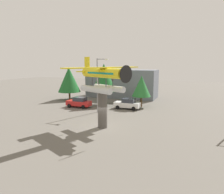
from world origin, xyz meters
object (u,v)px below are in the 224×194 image
display_pedestal (102,110)px  floatplane_monument (103,77)px  car_near_red (79,102)px  tree_west (69,80)px  tree_east (104,78)px  tree_center_back (141,86)px  car_mid_white (127,104)px  storefront_building (122,83)px  streetlight_primary (99,82)px

display_pedestal → floatplane_monument: floatplane_monument is taller
car_near_red → tree_west: bearing=-45.7°
display_pedestal → tree_east: bearing=113.1°
tree_west → tree_east: 9.12m
tree_west → tree_center_back: size_ratio=1.25×
tree_east → tree_center_back: tree_east is taller
tree_west → tree_center_back: tree_west is taller
display_pedestal → floatplane_monument: bearing=-24.8°
car_mid_white → tree_west: tree_west is taller
floatplane_monument → tree_center_back: floatplane_monument is taller
floatplane_monument → car_near_red: (-8.50, 8.86, -5.03)m
car_near_red → tree_west: tree_west is taller
floatplane_monument → tree_center_back: 13.35m
car_mid_white → tree_east: 6.71m
tree_west → floatplane_monument: bearing=-46.0°
floatplane_monument → storefront_building: bearing=128.2°
storefront_building → car_mid_white: bearing=-66.8°
streetlight_primary → tree_center_back: 8.15m
car_near_red → streetlight_primary: size_ratio=0.51×
car_near_red → tree_center_back: tree_center_back is taller
streetlight_primary → tree_center_back: (5.12, 6.25, -1.13)m
display_pedestal → tree_center_back: (1.42, 13.03, 1.48)m
floatplane_monument → car_near_red: bearing=158.6°
tree_east → tree_center_back: 6.88m
car_near_red → tree_center_back: bearing=-156.7°
display_pedestal → car_mid_white: 10.66m
floatplane_monument → tree_west: bearing=158.8°
display_pedestal → floatplane_monument: 3.79m
display_pedestal → car_mid_white: size_ratio=1.01×
tree_west → tree_east: bearing=-14.3°
display_pedestal → tree_center_back: bearing=83.8°
car_mid_white → streetlight_primary: size_ratio=0.51×
streetlight_primary → storefront_building: bearing=95.5°
display_pedestal → car_mid_white: display_pedestal is taller
streetlight_primary → tree_center_back: streetlight_primary is taller
display_pedestal → tree_east: (-5.29, 12.41, 2.83)m
display_pedestal → tree_west: size_ratio=0.63×
car_mid_white → storefront_building: size_ratio=0.28×
display_pedestal → streetlight_primary: streetlight_primary is taller
tree_center_back → tree_west: bearing=174.0°
floatplane_monument → streetlight_primary: (-3.81, 6.83, -1.18)m
tree_east → car_mid_white: bearing=-19.9°
car_near_red → tree_center_back: 11.01m
car_near_red → display_pedestal: bearing=133.6°
floatplane_monument → tree_east: (-5.41, 12.46, -0.96)m
streetlight_primary → storefront_building: 15.38m
streetlight_primary → display_pedestal: bearing=-61.4°
car_near_red → streetlight_primary: bearing=156.6°
streetlight_primary → tree_east: streetlight_primary is taller
display_pedestal → storefront_building: size_ratio=0.28×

